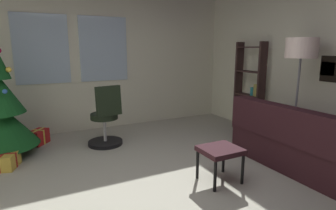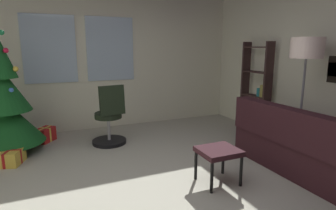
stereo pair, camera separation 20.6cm
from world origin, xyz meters
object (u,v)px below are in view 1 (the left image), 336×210
couch (312,146)px  gift_box_red (39,137)px  footstool (220,152)px  floor_lamp (301,54)px  gift_box_gold (4,161)px  office_chair (106,122)px  bookshelf (249,93)px

couch → gift_box_red: (-3.19, 2.66, -0.17)m
couch → gift_box_red: bearing=140.3°
footstool → floor_lamp: 1.89m
floor_lamp → gift_box_gold: bearing=160.0°
floor_lamp → footstool: bearing=-172.4°
gift_box_red → floor_lamp: (3.38, -2.21, 1.36)m
office_chair → footstool: bearing=-64.5°
gift_box_gold → floor_lamp: (3.83, -1.39, 1.38)m
office_chair → bookshelf: bearing=-9.0°
couch → footstool: 1.35m
footstool → floor_lamp: bearing=7.6°
gift_box_gold → bookshelf: bearing=-2.4°
couch → gift_box_gold: 4.09m
couch → office_chair: office_chair is taller
gift_box_red → bookshelf: bearing=-15.2°
gift_box_red → bookshelf: (3.63, -0.99, 0.62)m
gift_box_gold → office_chair: size_ratio=0.42×
footstool → gift_box_gold: footstool is taller
office_chair → gift_box_gold: bearing=-170.2°
footstool → gift_box_gold: (-2.32, 1.59, -0.26)m
couch → gift_box_red: size_ratio=4.90×
footstool → office_chair: 2.04m
footstool → gift_box_red: (-1.87, 2.41, -0.24)m
gift_box_red → floor_lamp: size_ratio=0.22×
couch → floor_lamp: floor_lamp is taller
couch → bookshelf: bookshelf is taller
office_chair → gift_box_red: bearing=150.0°
office_chair → floor_lamp: bearing=-34.5°
gift_box_red → bookshelf: bookshelf is taller
gift_box_red → couch: bearing=-39.7°
bookshelf → floor_lamp: size_ratio=0.98×
couch → bookshelf: bearing=75.4°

